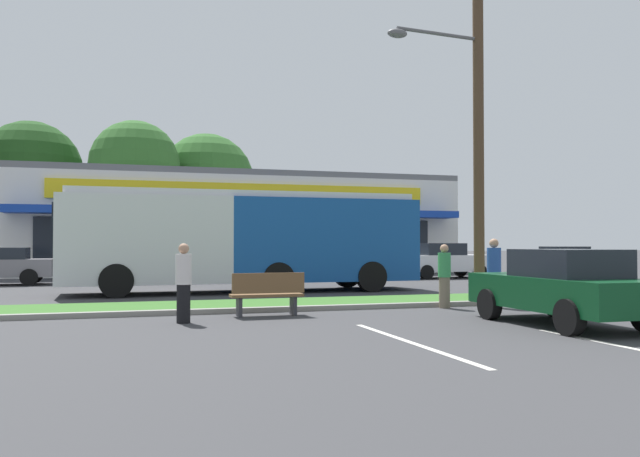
{
  "coord_description": "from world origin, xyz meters",
  "views": [
    {
      "loc": [
        -7.63,
        -2.11,
        1.59
      ],
      "look_at": [
        -1.39,
        18.1,
        2.07
      ],
      "focal_mm": 36.86,
      "sensor_mm": 36.0,
      "label": 1
    }
  ],
  "objects": [
    {
      "name": "storefront_building",
      "position": [
        -1.47,
        36.05,
        2.66
      ],
      "size": [
        23.42,
        13.44,
        5.32
      ],
      "color": "silver",
      "rests_on": "ground_plane"
    },
    {
      "name": "pedestrian_mid",
      "position": [
        0.07,
        12.44,
        0.79
      ],
      "size": [
        0.32,
        0.32,
        1.57
      ],
      "rotation": [
        0.0,
        0.0,
        5.38
      ],
      "color": "#726651",
      "rests_on": "ground_plane"
    },
    {
      "name": "car_1",
      "position": [
        0.64,
        8.66,
        0.75
      ],
      "size": [
        1.86,
        4.11,
        1.48
      ],
      "rotation": [
        0.0,
        0.0,
        1.57
      ],
      "color": "#0C3F1E",
      "rests_on": "ground_plane"
    },
    {
      "name": "car_2",
      "position": [
        13.22,
        25.19,
        0.75
      ],
      "size": [
        4.15,
        1.88,
        1.44
      ],
      "rotation": [
        0.0,
        0.0,
        3.14
      ],
      "color": "#515459",
      "rests_on": "ground_plane"
    },
    {
      "name": "grass_median",
      "position": [
        0.0,
        14.0,
        0.06
      ],
      "size": [
        56.0,
        2.2,
        0.12
      ],
      "primitive_type": "cube",
      "color": "#386B28",
      "rests_on": "ground_plane"
    },
    {
      "name": "bus_stop_bench",
      "position": [
        -4.49,
        11.97,
        0.5
      ],
      "size": [
        1.6,
        0.45,
        0.95
      ],
      "rotation": [
        0.0,
        0.0,
        3.14
      ],
      "color": "brown",
      "rests_on": "ground_plane"
    },
    {
      "name": "tree_mid",
      "position": [
        -1.39,
        46.81,
        6.21
      ],
      "size": [
        7.02,
        7.02,
        9.73
      ],
      "color": "#473323",
      "rests_on": "ground_plane"
    },
    {
      "name": "parking_stripe_0",
      "position": [
        -3.12,
        7.53,
        0.0
      ],
      "size": [
        0.12,
        4.8,
        0.01
      ],
      "primitive_type": "cube",
      "color": "silver",
      "rests_on": "ground_plane"
    },
    {
      "name": "curb_lip",
      "position": [
        0.0,
        12.78,
        0.06
      ],
      "size": [
        56.0,
        0.24,
        0.12
      ],
      "primitive_type": "cube",
      "color": "gray",
      "rests_on": "ground_plane"
    },
    {
      "name": "city_bus",
      "position": [
        -3.69,
        19.11,
        1.76
      ],
      "size": [
        11.48,
        2.72,
        3.25
      ],
      "rotation": [
        0.0,
        0.0,
        3.15
      ],
      "color": "#144793",
      "rests_on": "ground_plane"
    },
    {
      "name": "tree_left",
      "position": [
        -13.45,
        47.0,
        6.56
      ],
      "size": [
        6.96,
        6.96,
        10.05
      ],
      "color": "#473323",
      "rests_on": "ground_plane"
    },
    {
      "name": "pedestrian_far",
      "position": [
        -6.36,
        11.25,
        0.8
      ],
      "size": [
        0.32,
        0.32,
        1.59
      ],
      "rotation": [
        0.0,
        0.0,
        0.43
      ],
      "color": "black",
      "rests_on": "ground_plane"
    },
    {
      "name": "car_0",
      "position": [
        6.67,
        25.03,
        0.81
      ],
      "size": [
        4.27,
        1.96,
        1.6
      ],
      "color": "silver",
      "rests_on": "ground_plane"
    },
    {
      "name": "utility_pole",
      "position": [
        1.93,
        14.16,
        5.46
      ],
      "size": [
        3.05,
        2.4,
        10.22
      ],
      "color": "#4C3826",
      "rests_on": "ground_plane"
    },
    {
      "name": "pedestrian_by_pole",
      "position": [
        1.32,
        12.2,
        0.86
      ],
      "size": [
        0.34,
        0.34,
        1.71
      ],
      "rotation": [
        0.0,
        0.0,
        2.94
      ],
      "color": "#726651",
      "rests_on": "ground_plane"
    },
    {
      "name": "tree_mid_left",
      "position": [
        -6.58,
        43.59,
        6.82
      ],
      "size": [
        6.02,
        6.02,
        9.84
      ],
      "color": "#473323",
      "rests_on": "ground_plane"
    }
  ]
}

